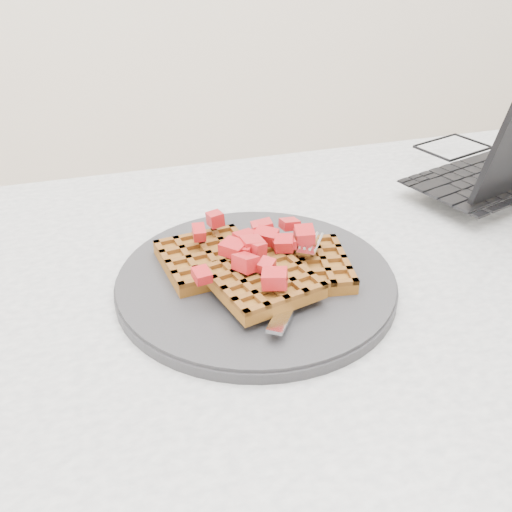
% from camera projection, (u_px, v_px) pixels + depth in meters
% --- Properties ---
extents(table, '(1.20, 0.80, 0.75)m').
position_uv_depth(table, '(367.00, 357.00, 0.71)').
color(table, beige).
rests_on(table, ground).
extents(plate, '(0.31, 0.31, 0.02)m').
position_uv_depth(plate, '(256.00, 280.00, 0.63)').
color(plate, '#252528').
rests_on(plate, table).
extents(waffles, '(0.21, 0.19, 0.03)m').
position_uv_depth(waffles, '(257.00, 268.00, 0.62)').
color(waffles, brown).
rests_on(waffles, plate).
extents(strawberry_pile, '(0.15, 0.15, 0.02)m').
position_uv_depth(strawberry_pile, '(256.00, 245.00, 0.61)').
color(strawberry_pile, '#8B0006').
rests_on(strawberry_pile, waffles).
extents(fork, '(0.12, 0.16, 0.02)m').
position_uv_depth(fork, '(299.00, 281.00, 0.61)').
color(fork, silver).
rests_on(fork, plate).
extents(laptop, '(0.40, 0.35, 0.24)m').
position_uv_depth(laptop, '(500.00, 156.00, 0.87)').
color(laptop, black).
rests_on(laptop, table).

